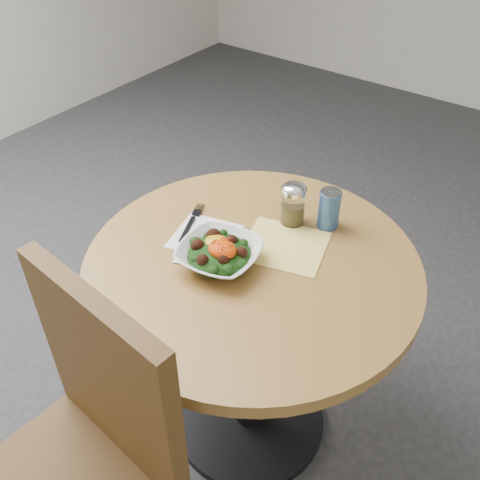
{
  "coord_description": "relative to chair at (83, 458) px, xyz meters",
  "views": [
    {
      "loc": [
        0.61,
        -0.88,
        1.69
      ],
      "look_at": [
        -0.03,
        -0.01,
        0.81
      ],
      "focal_mm": 40.0,
      "sensor_mm": 36.0,
      "label": 1
    }
  ],
  "objects": [
    {
      "name": "ground",
      "position": [
        0.04,
        0.59,
        -0.55
      ],
      "size": [
        6.0,
        6.0,
        0.0
      ],
      "primitive_type": "plane",
      "color": "#2A2A2D",
      "rests_on": "ground"
    },
    {
      "name": "table",
      "position": [
        0.04,
        0.59,
        0.0
      ],
      "size": [
        0.9,
        0.9,
        0.75
      ],
      "color": "black",
      "rests_on": "ground"
    },
    {
      "name": "chair",
      "position": [
        0.0,
        0.0,
        0.0
      ],
      "size": [
        0.48,
        0.48,
        0.99
      ],
      "color": "brown",
      "rests_on": "ground"
    },
    {
      "name": "cloth_napkin",
      "position": [
        0.08,
        0.69,
        0.2
      ],
      "size": [
        0.27,
        0.25,
        0.0
      ],
      "primitive_type": "cube",
      "rotation": [
        0.0,
        0.0,
        0.28
      ],
      "color": "yellow",
      "rests_on": "table"
    },
    {
      "name": "paper_napkins",
      "position": [
        -0.1,
        0.58,
        0.2
      ],
      "size": [
        0.25,
        0.24,
        0.0
      ],
      "color": "white",
      "rests_on": "table"
    },
    {
      "name": "salad_bowl",
      "position": [
        -0.02,
        0.53,
        0.23
      ],
      "size": [
        0.24,
        0.24,
        0.08
      ],
      "color": "white",
      "rests_on": "table"
    },
    {
      "name": "fork",
      "position": [
        -0.19,
        0.62,
        0.21
      ],
      "size": [
        0.09,
        0.18,
        0.0
      ],
      "color": "black",
      "rests_on": "table"
    },
    {
      "name": "spice_shaker",
      "position": [
        0.04,
        0.79,
        0.26
      ],
      "size": [
        0.07,
        0.07,
        0.13
      ],
      "color": "silver",
      "rests_on": "table"
    },
    {
      "name": "beverage_can",
      "position": [
        0.13,
        0.84,
        0.26
      ],
      "size": [
        0.06,
        0.06,
        0.12
      ],
      "color": "navy",
      "rests_on": "table"
    }
  ]
}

